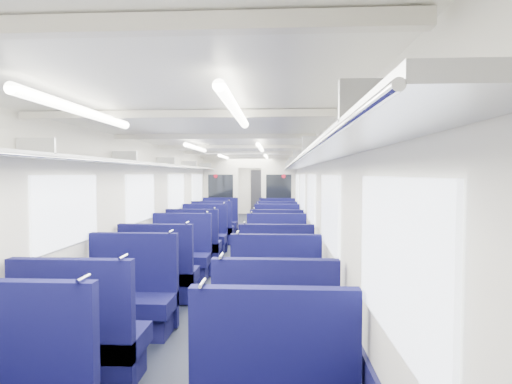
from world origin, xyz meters
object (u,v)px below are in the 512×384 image
(seat_15, at_px, (277,238))
(seat_7, at_px, (276,305))
(seat_13, at_px, (277,248))
(seat_17, at_px, (277,231))
(seat_12, at_px, (194,247))
(seat_18, at_px, (220,224))
(seat_8, at_px, (159,277))
(seat_9, at_px, (276,277))
(seat_10, at_px, (181,258))
(seat_19, at_px, (277,225))
(seat_5, at_px, (275,344))
(seat_6, at_px, (130,302))
(bulkhead, at_px, (250,193))
(seat_14, at_px, (204,238))
(seat_16, at_px, (213,230))
(end_door, at_px, (259,192))
(seat_4, at_px, (81,344))
(seat_11, at_px, (276,259))

(seat_15, bearing_deg, seat_7, -90.00)
(seat_13, distance_m, seat_17, 2.35)
(seat_12, bearing_deg, seat_18, 90.00)
(seat_8, bearing_deg, seat_9, 2.27)
(seat_10, xyz_separation_m, seat_19, (1.66, 4.55, 0.00))
(seat_13, distance_m, seat_19, 3.47)
(seat_17, bearing_deg, seat_5, -90.00)
(seat_18, bearing_deg, seat_13, -65.32)
(seat_6, distance_m, seat_13, 3.84)
(bulkhead, distance_m, seat_9, 6.59)
(seat_10, bearing_deg, seat_6, -90.00)
(seat_8, xyz_separation_m, seat_9, (1.66, 0.07, 0.00))
(seat_19, bearing_deg, seat_8, -105.95)
(seat_15, height_order, seat_18, same)
(seat_18, bearing_deg, seat_9, -74.24)
(bulkhead, height_order, seat_17, bulkhead)
(seat_6, xyz_separation_m, seat_7, (1.66, -0.02, 0.00))
(seat_14, height_order, seat_15, same)
(seat_13, bearing_deg, seat_16, 124.99)
(seat_7, height_order, seat_14, same)
(seat_10, height_order, seat_12, same)
(end_door, distance_m, seat_4, 15.04)
(end_door, height_order, seat_19, end_door)
(seat_7, height_order, seat_17, same)
(bulkhead, relative_size, seat_11, 2.42)
(seat_10, bearing_deg, seat_4, -90.00)
(seat_6, height_order, seat_15, same)
(seat_6, distance_m, seat_18, 7.07)
(seat_15, bearing_deg, seat_16, 144.38)
(seat_9, bearing_deg, seat_17, 90.00)
(bulkhead, height_order, seat_15, bulkhead)
(seat_13, relative_size, seat_18, 1.00)
(seat_9, relative_size, seat_12, 1.00)
(seat_15, height_order, seat_17, same)
(seat_11, relative_size, seat_13, 1.00)
(seat_6, bearing_deg, seat_5, -32.65)
(end_door, distance_m, seat_15, 9.27)
(end_door, relative_size, seat_5, 1.73)
(seat_4, relative_size, seat_10, 1.00)
(seat_17, relative_size, seat_19, 1.00)
(seat_6, relative_size, seat_10, 1.00)
(seat_11, relative_size, seat_19, 1.00)
(seat_13, distance_m, seat_14, 2.01)
(seat_13, bearing_deg, seat_8, -125.41)
(seat_17, height_order, seat_18, same)
(seat_19, bearing_deg, seat_17, -90.00)
(seat_18, distance_m, seat_19, 1.67)
(seat_17, bearing_deg, seat_11, -90.00)
(seat_13, bearing_deg, seat_15, 90.00)
(seat_17, bearing_deg, seat_8, -109.50)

